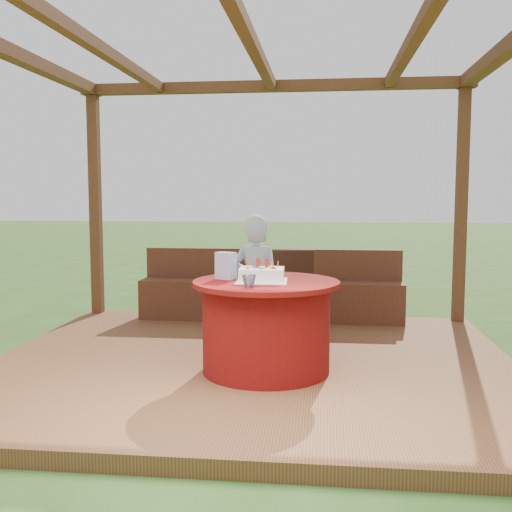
# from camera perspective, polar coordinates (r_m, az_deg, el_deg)

# --- Properties ---
(ground) EXTENTS (60.00, 60.00, 0.00)m
(ground) POSITION_cam_1_polar(r_m,az_deg,el_deg) (5.33, -0.31, -11.04)
(ground) COLOR #2C541C
(ground) RESTS_ON ground
(deck) EXTENTS (4.50, 4.00, 0.12)m
(deck) POSITION_cam_1_polar(r_m,az_deg,el_deg) (5.31, -0.31, -10.42)
(deck) COLOR brown
(deck) RESTS_ON ground
(pergola) EXTENTS (4.50, 4.00, 2.72)m
(pergola) POSITION_cam_1_polar(r_m,az_deg,el_deg) (5.17, -0.33, 15.42)
(pergola) COLOR brown
(pergola) RESTS_ON deck
(bench) EXTENTS (3.00, 0.42, 0.80)m
(bench) POSITION_cam_1_polar(r_m,az_deg,el_deg) (6.90, 1.39, -3.86)
(bench) COLOR brown
(bench) RESTS_ON deck
(table) EXTENTS (1.18, 1.18, 0.74)m
(table) POSITION_cam_1_polar(r_m,az_deg,el_deg) (4.85, 0.97, -6.64)
(table) COLOR maroon
(table) RESTS_ON deck
(chair) EXTENTS (0.48, 0.48, 0.88)m
(chair) POSITION_cam_1_polar(r_m,az_deg,el_deg) (5.93, 3.54, -3.29)
(chair) COLOR #331B10
(chair) RESTS_ON deck
(elderly_woman) EXTENTS (0.46, 0.33, 1.25)m
(elderly_woman) POSITION_cam_1_polar(r_m,az_deg,el_deg) (5.54, 0.00, -2.41)
(elderly_woman) COLOR #A6D8F7
(elderly_woman) RESTS_ON deck
(birthday_cake) EXTENTS (0.42, 0.42, 0.18)m
(birthday_cake) POSITION_cam_1_polar(r_m,az_deg,el_deg) (4.75, 0.55, -1.77)
(birthday_cake) COLOR white
(birthday_cake) RESTS_ON table
(gift_bag) EXTENTS (0.18, 0.15, 0.22)m
(gift_bag) POSITION_cam_1_polar(r_m,az_deg,el_deg) (4.88, -2.89, -0.92)
(gift_bag) COLOR pink
(gift_bag) RESTS_ON table
(drinking_glass) EXTENTS (0.11, 0.11, 0.10)m
(drinking_glass) POSITION_cam_1_polar(r_m,az_deg,el_deg) (4.42, -0.67, -2.41)
(drinking_glass) COLOR silver
(drinking_glass) RESTS_ON table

